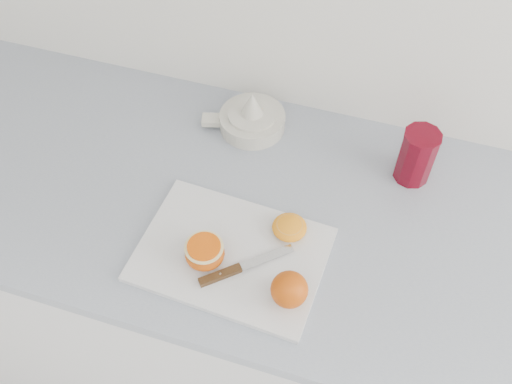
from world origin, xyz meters
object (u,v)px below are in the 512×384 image
counter (295,313)px  cutting_board (232,254)px  citrus_juicer (252,118)px  red_tumbler (416,158)px  half_orange (205,253)px

counter → cutting_board: bearing=-129.3°
citrus_juicer → cutting_board: bearing=-78.5°
red_tumbler → half_orange: bearing=-135.7°
citrus_juicer → red_tumbler: bearing=-5.6°
counter → cutting_board: (-0.11, -0.14, 0.45)m
counter → half_orange: half_orange is taller
half_orange → citrus_juicer: bearing=94.2°
red_tumbler → cutting_board: bearing=-134.5°
cutting_board → half_orange: size_ratio=4.70×
cutting_board → half_orange: 0.06m
half_orange → citrus_juicer: (-0.03, 0.36, -0.01)m
cutting_board → half_orange: half_orange is taller
cutting_board → half_orange: (-0.04, -0.03, 0.03)m
counter → cutting_board: 0.48m
half_orange → red_tumbler: (0.33, 0.33, 0.02)m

